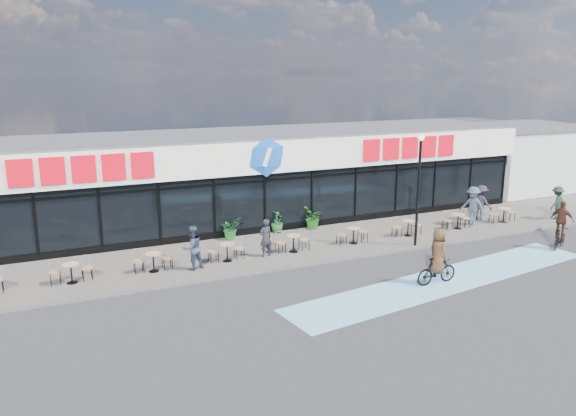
{
  "coord_description": "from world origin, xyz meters",
  "views": [
    {
      "loc": [
        -9.67,
        -17.13,
        7.59
      ],
      "look_at": [
        -0.36,
        3.5,
        2.11
      ],
      "focal_mm": 35.0,
      "sensor_mm": 36.0,
      "label": 1
    }
  ],
  "objects_px": {
    "potted_plant_mid": "(313,218)",
    "cyclist_b": "(561,229)",
    "potted_plant_right": "(277,222)",
    "patron_right": "(192,248)",
    "potted_plant_left": "(230,228)",
    "pedestrian_c": "(557,203)",
    "cyclist_a": "(437,262)",
    "pedestrian_b": "(481,203)",
    "patron_left": "(266,238)",
    "pedestrian_a": "(473,206)",
    "lamp_post": "(419,180)"
  },
  "relations": [
    {
      "from": "lamp_post",
      "to": "cyclist_a",
      "type": "bearing_deg",
      "value": -116.91
    },
    {
      "from": "potted_plant_right",
      "to": "pedestrian_b",
      "type": "height_order",
      "value": "pedestrian_b"
    },
    {
      "from": "potted_plant_left",
      "to": "potted_plant_mid",
      "type": "relative_size",
      "value": 0.91
    },
    {
      "from": "patron_right",
      "to": "pedestrian_c",
      "type": "relative_size",
      "value": 1.01
    },
    {
      "from": "pedestrian_a",
      "to": "pedestrian_c",
      "type": "relative_size",
      "value": 1.13
    },
    {
      "from": "potted_plant_mid",
      "to": "pedestrian_c",
      "type": "height_order",
      "value": "pedestrian_c"
    },
    {
      "from": "pedestrian_c",
      "to": "patron_left",
      "type": "bearing_deg",
      "value": -19.58
    },
    {
      "from": "pedestrian_a",
      "to": "pedestrian_b",
      "type": "height_order",
      "value": "pedestrian_a"
    },
    {
      "from": "patron_right",
      "to": "pedestrian_c",
      "type": "distance_m",
      "value": 19.39
    },
    {
      "from": "potted_plant_left",
      "to": "potted_plant_right",
      "type": "height_order",
      "value": "potted_plant_right"
    },
    {
      "from": "pedestrian_b",
      "to": "potted_plant_mid",
      "type": "bearing_deg",
      "value": 59.09
    },
    {
      "from": "potted_plant_right",
      "to": "cyclist_a",
      "type": "xyz_separation_m",
      "value": [
        2.77,
        -8.4,
        0.22
      ]
    },
    {
      "from": "potted_plant_left",
      "to": "pedestrian_b",
      "type": "height_order",
      "value": "pedestrian_b"
    },
    {
      "from": "potted_plant_left",
      "to": "cyclist_a",
      "type": "distance_m",
      "value": 9.77
    },
    {
      "from": "potted_plant_mid",
      "to": "potted_plant_left",
      "type": "bearing_deg",
      "value": 179.47
    },
    {
      "from": "potted_plant_left",
      "to": "pedestrian_b",
      "type": "xyz_separation_m",
      "value": [
        12.97,
        -2.07,
        0.4
      ]
    },
    {
      "from": "potted_plant_right",
      "to": "pedestrian_b",
      "type": "xyz_separation_m",
      "value": [
        10.57,
        -2.19,
        0.38
      ]
    },
    {
      "from": "lamp_post",
      "to": "pedestrian_c",
      "type": "height_order",
      "value": "lamp_post"
    },
    {
      "from": "potted_plant_left",
      "to": "potted_plant_mid",
      "type": "xyz_separation_m",
      "value": [
        4.24,
        -0.04,
        0.05
      ]
    },
    {
      "from": "lamp_post",
      "to": "cyclist_b",
      "type": "height_order",
      "value": "lamp_post"
    },
    {
      "from": "patron_left",
      "to": "pedestrian_a",
      "type": "bearing_deg",
      "value": 168.74
    },
    {
      "from": "potted_plant_mid",
      "to": "pedestrian_c",
      "type": "relative_size",
      "value": 0.65
    },
    {
      "from": "patron_right",
      "to": "potted_plant_right",
      "type": "bearing_deg",
      "value": -166.12
    },
    {
      "from": "lamp_post",
      "to": "patron_right",
      "type": "relative_size",
      "value": 2.82
    },
    {
      "from": "patron_left",
      "to": "cyclist_a",
      "type": "distance_m",
      "value": 7.03
    },
    {
      "from": "cyclist_a",
      "to": "cyclist_b",
      "type": "height_order",
      "value": "cyclist_b"
    },
    {
      "from": "lamp_post",
      "to": "potted_plant_left",
      "type": "height_order",
      "value": "lamp_post"
    },
    {
      "from": "lamp_post",
      "to": "patron_left",
      "type": "height_order",
      "value": "lamp_post"
    },
    {
      "from": "potted_plant_left",
      "to": "potted_plant_mid",
      "type": "distance_m",
      "value": 4.24
    },
    {
      "from": "cyclist_b",
      "to": "potted_plant_left",
      "type": "bearing_deg",
      "value": 151.25
    },
    {
      "from": "potted_plant_right",
      "to": "cyclist_b",
      "type": "height_order",
      "value": "cyclist_b"
    },
    {
      "from": "potted_plant_mid",
      "to": "cyclist_a",
      "type": "height_order",
      "value": "cyclist_a"
    },
    {
      "from": "cyclist_a",
      "to": "potted_plant_mid",
      "type": "bearing_deg",
      "value": 96.44
    },
    {
      "from": "pedestrian_c",
      "to": "potted_plant_mid",
      "type": "bearing_deg",
      "value": -33.32
    },
    {
      "from": "potted_plant_mid",
      "to": "cyclist_b",
      "type": "xyz_separation_m",
      "value": [
        8.65,
        -7.03,
        0.24
      ]
    },
    {
      "from": "pedestrian_b",
      "to": "patron_left",
      "type": "bearing_deg",
      "value": 76.46
    },
    {
      "from": "patron_left",
      "to": "cyclist_a",
      "type": "relative_size",
      "value": 0.77
    },
    {
      "from": "potted_plant_right",
      "to": "pedestrian_c",
      "type": "distance_m",
      "value": 14.81
    },
    {
      "from": "potted_plant_mid",
      "to": "cyclist_b",
      "type": "distance_m",
      "value": 11.15
    },
    {
      "from": "pedestrian_c",
      "to": "patron_right",
      "type": "bearing_deg",
      "value": -18.36
    },
    {
      "from": "potted_plant_left",
      "to": "potted_plant_mid",
      "type": "bearing_deg",
      "value": -0.53
    },
    {
      "from": "potted_plant_left",
      "to": "cyclist_b",
      "type": "height_order",
      "value": "cyclist_b"
    },
    {
      "from": "pedestrian_a",
      "to": "pedestrian_b",
      "type": "xyz_separation_m",
      "value": [
        1.11,
        0.6,
        -0.07
      ]
    },
    {
      "from": "potted_plant_left",
      "to": "pedestrian_a",
      "type": "bearing_deg",
      "value": -12.69
    },
    {
      "from": "potted_plant_mid",
      "to": "pedestrian_a",
      "type": "bearing_deg",
      "value": -19.06
    },
    {
      "from": "lamp_post",
      "to": "pedestrian_b",
      "type": "xyz_separation_m",
      "value": [
        5.79,
        2.26,
        -2.03
      ]
    },
    {
      "from": "lamp_post",
      "to": "potted_plant_right",
      "type": "relative_size",
      "value": 4.61
    },
    {
      "from": "lamp_post",
      "to": "patron_left",
      "type": "distance_m",
      "value": 7.1
    },
    {
      "from": "potted_plant_right",
      "to": "patron_right",
      "type": "relative_size",
      "value": 0.61
    },
    {
      "from": "potted_plant_right",
      "to": "pedestrian_a",
      "type": "bearing_deg",
      "value": -16.44
    }
  ]
}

